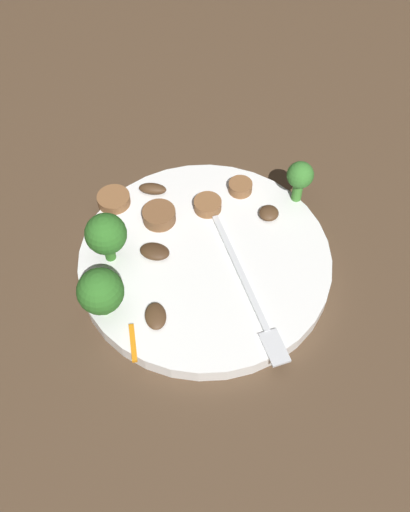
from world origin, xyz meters
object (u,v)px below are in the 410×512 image
object	(u,v)px
pepper_strip_0	(133,343)
broccoli_floret_1	(300,177)
fork	(251,296)
mushroom_2	(269,213)
mushroom_3	(154,255)
broccoli_floret_0	(106,235)
mushroom_1	(156,316)
mushroom_4	(105,224)
sausage_slice_1	(212,205)
sausage_slice_0	(159,215)
broccoli_floret_2	(100,292)
sausage_slice_3	(240,187)
sausage_slice_2	(114,199)
plate	(205,261)
mushroom_0	(153,189)

from	to	relation	value
pepper_strip_0	broccoli_floret_1	bearing A→B (deg)	139.48
fork	mushroom_2	xyz separation A→B (m)	(-0.10, 0.02, 0.00)
mushroom_3	broccoli_floret_0	bearing A→B (deg)	-88.53
fork	mushroom_1	distance (m)	0.09
mushroom_2	mushroom_4	distance (m)	0.17
sausage_slice_1	mushroom_4	bearing A→B (deg)	-74.71
sausage_slice_1	mushroom_2	bearing A→B (deg)	82.56
sausage_slice_0	mushroom_3	world-z (taller)	sausage_slice_0
fork	broccoli_floret_0	bearing A→B (deg)	-127.69
mushroom_2	broccoli_floret_2	bearing A→B (deg)	-51.92
sausage_slice_3	mushroom_2	size ratio (longest dim) A/B	1.22
broccoli_floret_1	sausage_slice_2	distance (m)	0.20
sausage_slice_1	mushroom_1	world-z (taller)	sausage_slice_1
plate	mushroom_0	distance (m)	0.10
mushroom_2	mushroom_0	bearing A→B (deg)	-102.78
mushroom_4	sausage_slice_1	bearing A→B (deg)	105.29
broccoli_floret_0	pepper_strip_0	bearing A→B (deg)	19.31
mushroom_3	mushroom_4	xyz separation A→B (m)	(-0.04, -0.05, 0.00)
mushroom_1	mushroom_2	bearing A→B (deg)	140.14
broccoli_floret_1	mushroom_0	world-z (taller)	broccoli_floret_1
mushroom_0	mushroom_3	distance (m)	0.09
broccoli_floret_0	sausage_slice_2	bearing A→B (deg)	-175.11
mushroom_4	pepper_strip_0	size ratio (longest dim) A/B	0.66
mushroom_2	sausage_slice_3	bearing A→B (deg)	-139.05
mushroom_2	sausage_slice_2	bearing A→B (deg)	-93.93
sausage_slice_2	mushroom_4	distance (m)	0.03
mushroom_0	mushroom_4	bearing A→B (deg)	-41.23
broccoli_floret_2	sausage_slice_3	size ratio (longest dim) A/B	2.15
broccoli_floret_2	sausage_slice_1	bearing A→B (deg)	143.59
sausage_slice_1	mushroom_0	world-z (taller)	same
sausage_slice_0	mushroom_2	world-z (taller)	sausage_slice_0
plate	mushroom_0	size ratio (longest dim) A/B	8.46
plate	fork	bearing A→B (deg)	44.88
sausage_slice_1	sausage_slice_2	bearing A→B (deg)	-91.91
fork	mushroom_1	xyz separation A→B (m)	(0.03, -0.09, 0.00)
broccoli_floret_0	mushroom_3	bearing A→B (deg)	91.47
mushroom_2	pepper_strip_0	size ratio (longest dim) A/B	0.56
sausage_slice_1	mushroom_2	world-z (taller)	sausage_slice_1
sausage_slice_2	pepper_strip_0	size ratio (longest dim) A/B	0.93
fork	plate	bearing A→B (deg)	-156.67
sausage_slice_1	sausage_slice_2	size ratio (longest dim) A/B	0.84
pepper_strip_0	plate	bearing A→B (deg)	148.92
sausage_slice_0	mushroom_4	size ratio (longest dim) A/B	1.40
sausage_slice_1	broccoli_floret_0	bearing A→B (deg)	-55.39
sausage_slice_2	mushroom_2	distance (m)	0.17
mushroom_3	sausage_slice_1	bearing A→B (deg)	140.66
sausage_slice_1	sausage_slice_3	bearing A→B (deg)	132.35
mushroom_0	pepper_strip_0	size ratio (longest dim) A/B	0.80
mushroom_4	pepper_strip_0	world-z (taller)	mushroom_4
pepper_strip_0	mushroom_2	bearing A→B (deg)	141.15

